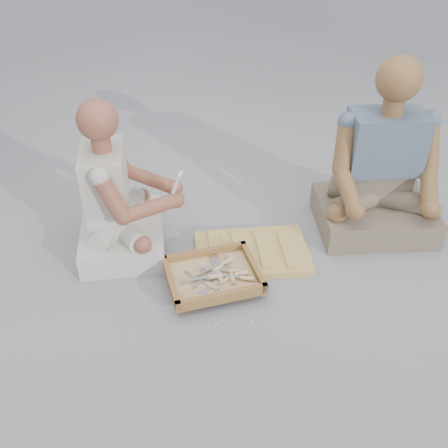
# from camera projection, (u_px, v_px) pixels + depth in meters

# --- Properties ---
(ground) EXTENTS (60.00, 60.00, 0.00)m
(ground) POSITION_uv_depth(u_px,v_px,m) (234.00, 299.00, 2.50)
(ground) COLOR #94959A
(ground) RESTS_ON ground
(carved_panel) EXTENTS (0.67, 0.51, 0.04)m
(carved_panel) POSITION_uv_depth(u_px,v_px,m) (252.00, 253.00, 2.76)
(carved_panel) COLOR #AE8D43
(carved_panel) RESTS_ON ground
(tool_tray) EXTENTS (0.56, 0.50, 0.06)m
(tool_tray) POSITION_uv_depth(u_px,v_px,m) (213.00, 276.00, 2.55)
(tool_tray) COLOR brown
(tool_tray) RESTS_ON carved_panel
(chisel_0) EXTENTS (0.15, 0.18, 0.02)m
(chisel_0) POSITION_uv_depth(u_px,v_px,m) (215.00, 271.00, 2.57)
(chisel_0) COLOR silver
(chisel_0) RESTS_ON tool_tray
(chisel_1) EXTENTS (0.18, 0.15, 0.02)m
(chisel_1) POSITION_uv_depth(u_px,v_px,m) (225.00, 280.00, 2.52)
(chisel_1) COLOR silver
(chisel_1) RESTS_ON tool_tray
(chisel_2) EXTENTS (0.19, 0.14, 0.02)m
(chisel_2) POSITION_uv_depth(u_px,v_px,m) (209.00, 285.00, 2.49)
(chisel_2) COLOR silver
(chisel_2) RESTS_ON tool_tray
(chisel_3) EXTENTS (0.22, 0.05, 0.02)m
(chisel_3) POSITION_uv_depth(u_px,v_px,m) (243.00, 278.00, 2.52)
(chisel_3) COLOR silver
(chisel_3) RESTS_ON tool_tray
(chisel_4) EXTENTS (0.18, 0.15, 0.02)m
(chisel_4) POSITION_uv_depth(u_px,v_px,m) (223.00, 263.00, 2.61)
(chisel_4) COLOR silver
(chisel_4) RESTS_ON tool_tray
(chisel_5) EXTENTS (0.22, 0.04, 0.02)m
(chisel_5) POSITION_uv_depth(u_px,v_px,m) (231.00, 271.00, 2.56)
(chisel_5) COLOR silver
(chisel_5) RESTS_ON tool_tray
(chisel_6) EXTENTS (0.09, 0.21, 0.02)m
(chisel_6) POSITION_uv_depth(u_px,v_px,m) (216.00, 276.00, 2.55)
(chisel_6) COLOR silver
(chisel_6) RESTS_ON tool_tray
(chisel_7) EXTENTS (0.06, 0.22, 0.02)m
(chisel_7) POSITION_uv_depth(u_px,v_px,m) (220.00, 275.00, 2.54)
(chisel_7) COLOR silver
(chisel_7) RESTS_ON tool_tray
(chisel_8) EXTENTS (0.22, 0.08, 0.02)m
(chisel_8) POSITION_uv_depth(u_px,v_px,m) (237.00, 274.00, 2.54)
(chisel_8) COLOR silver
(chisel_8) RESTS_ON tool_tray
(chisel_9) EXTENTS (0.22, 0.08, 0.02)m
(chisel_9) POSITION_uv_depth(u_px,v_px,m) (211.00, 276.00, 2.52)
(chisel_9) COLOR silver
(chisel_9) RESTS_ON tool_tray
(chisel_10) EXTENTS (0.07, 0.22, 0.02)m
(chisel_10) POSITION_uv_depth(u_px,v_px,m) (232.00, 275.00, 2.53)
(chisel_10) COLOR silver
(chisel_10) RESTS_ON tool_tray
(chisel_11) EXTENTS (0.09, 0.21, 0.02)m
(chisel_11) POSITION_uv_depth(u_px,v_px,m) (219.00, 276.00, 2.54)
(chisel_11) COLOR silver
(chisel_11) RESTS_ON tool_tray
(wood_chip_0) EXTENTS (0.02, 0.02, 0.00)m
(wood_chip_0) POSITION_uv_depth(u_px,v_px,m) (280.00, 290.00, 2.55)
(wood_chip_0) COLOR tan
(wood_chip_0) RESTS_ON ground
(wood_chip_1) EXTENTS (0.02, 0.02, 0.00)m
(wood_chip_1) POSITION_uv_depth(u_px,v_px,m) (246.00, 285.00, 2.58)
(wood_chip_1) COLOR tan
(wood_chip_1) RESTS_ON ground
(wood_chip_2) EXTENTS (0.02, 0.02, 0.00)m
(wood_chip_2) POSITION_uv_depth(u_px,v_px,m) (216.00, 325.00, 2.36)
(wood_chip_2) COLOR tan
(wood_chip_2) RESTS_ON ground
(wood_chip_3) EXTENTS (0.02, 0.02, 0.00)m
(wood_chip_3) POSITION_uv_depth(u_px,v_px,m) (150.00, 282.00, 2.60)
(wood_chip_3) COLOR tan
(wood_chip_3) RESTS_ON ground
(wood_chip_4) EXTENTS (0.02, 0.02, 0.00)m
(wood_chip_4) POSITION_uv_depth(u_px,v_px,m) (194.00, 306.00, 2.46)
(wood_chip_4) COLOR tan
(wood_chip_4) RESTS_ON ground
(wood_chip_5) EXTENTS (0.02, 0.02, 0.00)m
(wood_chip_5) POSITION_uv_depth(u_px,v_px,m) (247.00, 243.00, 2.86)
(wood_chip_5) COLOR tan
(wood_chip_5) RESTS_ON ground
(wood_chip_6) EXTENTS (0.02, 0.02, 0.00)m
(wood_chip_6) POSITION_uv_depth(u_px,v_px,m) (207.00, 237.00, 2.91)
(wood_chip_6) COLOR tan
(wood_chip_6) RESTS_ON ground
(wood_chip_7) EXTENTS (0.02, 0.02, 0.00)m
(wood_chip_7) POSITION_uv_depth(u_px,v_px,m) (204.00, 241.00, 2.88)
(wood_chip_7) COLOR tan
(wood_chip_7) RESTS_ON ground
(wood_chip_8) EXTENTS (0.02, 0.02, 0.00)m
(wood_chip_8) POSITION_uv_depth(u_px,v_px,m) (168.00, 272.00, 2.66)
(wood_chip_8) COLOR tan
(wood_chip_8) RESTS_ON ground
(wood_chip_9) EXTENTS (0.02, 0.02, 0.00)m
(wood_chip_9) POSITION_uv_depth(u_px,v_px,m) (174.00, 237.00, 2.91)
(wood_chip_9) COLOR tan
(wood_chip_9) RESTS_ON ground
(wood_chip_10) EXTENTS (0.02, 0.02, 0.00)m
(wood_chip_10) POSITION_uv_depth(u_px,v_px,m) (251.00, 322.00, 2.38)
(wood_chip_10) COLOR tan
(wood_chip_10) RESTS_ON ground
(wood_chip_11) EXTENTS (0.02, 0.02, 0.00)m
(wood_chip_11) POSITION_uv_depth(u_px,v_px,m) (231.00, 246.00, 2.84)
(wood_chip_11) COLOR tan
(wood_chip_11) RESTS_ON ground
(wood_chip_12) EXTENTS (0.02, 0.02, 0.00)m
(wood_chip_12) POSITION_uv_depth(u_px,v_px,m) (207.00, 268.00, 2.69)
(wood_chip_12) COLOR tan
(wood_chip_12) RESTS_ON ground
(wood_chip_13) EXTENTS (0.02, 0.02, 0.00)m
(wood_chip_13) POSITION_uv_depth(u_px,v_px,m) (162.00, 261.00, 2.74)
(wood_chip_13) COLOR tan
(wood_chip_13) RESTS_ON ground
(craftsman) EXTENTS (0.63, 0.64, 0.88)m
(craftsman) POSITION_uv_depth(u_px,v_px,m) (117.00, 202.00, 2.68)
(craftsman) COLOR beige
(craftsman) RESTS_ON ground
(companion) EXTENTS (0.70, 0.59, 1.01)m
(companion) POSITION_uv_depth(u_px,v_px,m) (380.00, 177.00, 2.81)
(companion) COLOR #776555
(companion) RESTS_ON ground
(mobile_phone) EXTENTS (0.06, 0.06, 0.12)m
(mobile_phone) POSITION_uv_depth(u_px,v_px,m) (177.00, 183.00, 2.59)
(mobile_phone) COLOR silver
(mobile_phone) RESTS_ON craftsman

